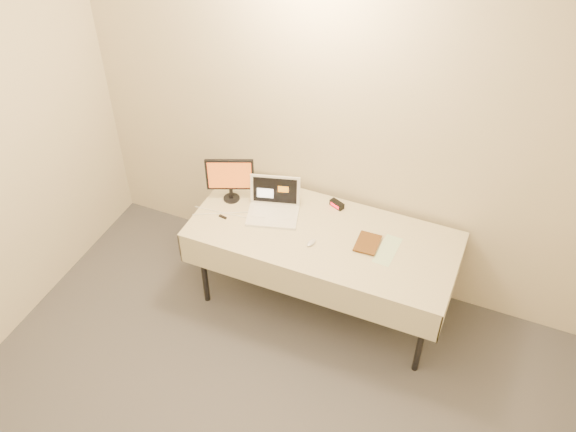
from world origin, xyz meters
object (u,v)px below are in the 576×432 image
at_px(table, 323,240).
at_px(monitor, 230,176).
at_px(laptop, 274,205).
at_px(book, 358,231).

height_order(table, monitor, monitor).
relative_size(table, laptop, 4.40).
xyz_separation_m(table, book, (0.24, 0.01, 0.16)).
relative_size(table, book, 9.06).
height_order(laptop, book, laptop).
distance_m(table, laptop, 0.44).
bearing_deg(table, laptop, 169.22).
distance_m(laptop, book, 0.65).
bearing_deg(laptop, monitor, 162.28).
bearing_deg(laptop, table, -26.72).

